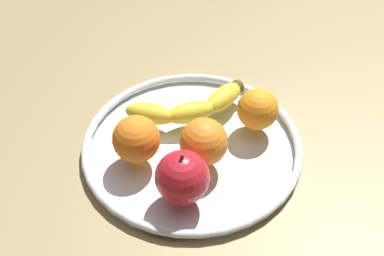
{
  "coord_description": "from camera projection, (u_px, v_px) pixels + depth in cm",
  "views": [
    {
      "loc": [
        -25.44,
        -50.45,
        61.05
      ],
      "look_at": [
        0.0,
        0.0,
        4.8
      ],
      "focal_mm": 51.78,
      "sensor_mm": 36.0,
      "label": 1
    }
  ],
  "objects": [
    {
      "name": "orange_front_left",
      "position": [
        258.0,
        109.0,
        0.82
      ],
      "size": [
        6.24,
        6.24,
        6.24
      ],
      "primitive_type": "sphere",
      "color": "orange",
      "rests_on": "fruit_bowl"
    },
    {
      "name": "orange_back_left",
      "position": [
        206.0,
        141.0,
        0.77
      ],
      "size": [
        6.89,
        6.89,
        6.89
      ],
      "primitive_type": "sphere",
      "color": "orange",
      "rests_on": "fruit_bowl"
    },
    {
      "name": "ground_plane",
      "position": [
        192.0,
        159.0,
        0.85
      ],
      "size": [
        159.73,
        159.73,
        4.0
      ],
      "primitive_type": "cube",
      "color": "#917F54"
    },
    {
      "name": "apple",
      "position": [
        182.0,
        177.0,
        0.72
      ],
      "size": [
        7.33,
        7.33,
        8.13
      ],
      "color": "red",
      "rests_on": "fruit_bowl"
    },
    {
      "name": "banana",
      "position": [
        190.0,
        107.0,
        0.85
      ],
      "size": [
        20.38,
        8.54,
        3.27
      ],
      "rotation": [
        0.0,
        0.0,
        -0.15
      ],
      "color": "yellow",
      "rests_on": "fruit_bowl"
    },
    {
      "name": "orange_center",
      "position": [
        136.0,
        139.0,
        0.78
      ],
      "size": [
        6.83,
        6.83,
        6.83
      ],
      "primitive_type": "sphere",
      "color": "orange",
      "rests_on": "fruit_bowl"
    },
    {
      "name": "fruit_bowl",
      "position": [
        192.0,
        146.0,
        0.82
      ],
      "size": [
        32.84,
        32.84,
        1.8
      ],
      "color": "silver",
      "rests_on": "ground_plane"
    }
  ]
}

